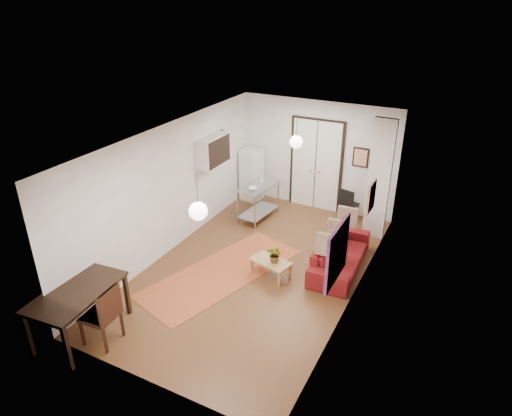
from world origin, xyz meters
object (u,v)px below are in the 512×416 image
at_px(dining_table, 77,296).
at_px(black_side_chair, 351,200).
at_px(sofa, 340,254).
at_px(coffee_table, 271,263).
at_px(dining_chair_far, 103,307).
at_px(kitchen_counter, 258,197).
at_px(dining_chair_near, 105,306).
at_px(fridge, 252,175).

xyz_separation_m(dining_table, black_side_chair, (2.82, 6.38, -0.29)).
bearing_deg(black_side_chair, sofa, 115.72).
distance_m(coffee_table, dining_chair_far, 3.40).
relative_size(coffee_table, black_side_chair, 1.04).
bearing_deg(dining_chair_far, coffee_table, 145.33).
bearing_deg(coffee_table, sofa, 39.79).
bearing_deg(kitchen_counter, dining_chair_near, -87.22).
distance_m(dining_chair_far, black_side_chair, 6.70).
bearing_deg(dining_table, fridge, 90.00).
xyz_separation_m(dining_chair_near, black_side_chair, (2.37, 6.23, -0.14)).
distance_m(kitchen_counter, black_side_chair, 2.37).
height_order(coffee_table, kitchen_counter, kitchen_counter).
bearing_deg(dining_table, kitchen_counter, 82.33).
bearing_deg(kitchen_counter, dining_chair_far, -87.20).
bearing_deg(fridge, dining_table, -82.00).
distance_m(dining_chair_near, black_side_chair, 6.67).
xyz_separation_m(sofa, fridge, (-3.31, 2.28, 0.41)).
relative_size(dining_chair_near, black_side_chair, 1.26).
distance_m(sofa, dining_table, 5.23).
bearing_deg(sofa, kitchen_counter, 60.77).
height_order(sofa, dining_chair_near, dining_chair_near).
xyz_separation_m(dining_table, dining_chair_near, (0.45, 0.15, -0.15)).
distance_m(coffee_table, dining_chair_near, 3.37).
relative_size(kitchen_counter, black_side_chair, 1.44).
relative_size(dining_table, black_side_chair, 1.93).
bearing_deg(black_side_chair, dining_table, 80.24).
bearing_deg(fridge, dining_chair_far, -77.83).
bearing_deg(dining_chair_far, kitchen_counter, 172.30).
bearing_deg(dining_chair_near, kitchen_counter, 172.28).
xyz_separation_m(dining_chair_far, black_side_chair, (2.37, 6.27, -0.14)).
bearing_deg(dining_table, dining_chair_near, 18.05).
xyz_separation_m(kitchen_counter, dining_chair_near, (-0.26, -5.16, 0.04)).
bearing_deg(fridge, coffee_table, -48.66).
relative_size(coffee_table, dining_table, 0.54).
distance_m(coffee_table, black_side_chair, 3.41).
relative_size(dining_table, dining_chair_near, 1.53).
xyz_separation_m(sofa, dining_table, (-3.31, -4.02, 0.47)).
bearing_deg(dining_table, sofa, 50.59).
bearing_deg(kitchen_counter, coffee_table, -51.99).
relative_size(sofa, dining_chair_near, 1.97).
distance_m(kitchen_counter, fridge, 1.23).
bearing_deg(coffee_table, dining_table, -125.02).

